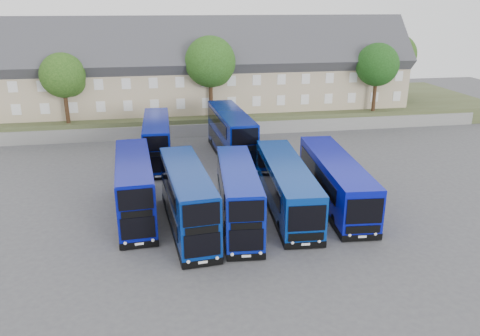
# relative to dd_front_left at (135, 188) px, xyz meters

# --- Properties ---
(ground) EXTENTS (120.00, 120.00, 0.00)m
(ground) POSITION_rel_dd_front_left_xyz_m (6.02, -3.83, -2.08)
(ground) COLOR #48484D
(ground) RESTS_ON ground
(retaining_wall) EXTENTS (70.00, 0.40, 1.50)m
(retaining_wall) POSITION_rel_dd_front_left_xyz_m (6.02, 20.17, -1.33)
(retaining_wall) COLOR slate
(retaining_wall) RESTS_ON ground
(earth_bank) EXTENTS (80.00, 20.00, 2.00)m
(earth_bank) POSITION_rel_dd_front_left_xyz_m (6.02, 30.17, -1.08)
(earth_bank) COLOR #444B2A
(earth_bank) RESTS_ON ground
(terrace_row) EXTENTS (54.00, 10.40, 11.20)m
(terrace_row) POSITION_rel_dd_front_left_xyz_m (6.02, 26.17, 4.52)
(terrace_row) COLOR tan
(terrace_row) RESTS_ON earth_bank
(dd_front_left) EXTENTS (3.09, 10.77, 4.23)m
(dd_front_left) POSITION_rel_dd_front_left_xyz_m (0.00, 0.00, 0.00)
(dd_front_left) COLOR #070E89
(dd_front_left) RESTS_ON ground
(dd_front_mid) EXTENTS (3.39, 10.89, 4.26)m
(dd_front_mid) POSITION_rel_dd_front_left_xyz_m (3.57, -2.84, 0.02)
(dd_front_mid) COLOR navy
(dd_front_mid) RESTS_ON ground
(dd_front_right) EXTENTS (3.17, 10.51, 4.12)m
(dd_front_right) POSITION_rel_dd_front_left_xyz_m (7.05, -2.76, -0.06)
(dd_front_right) COLOR #081899
(dd_front_right) RESTS_ON ground
(dd_rear_left) EXTENTS (2.55, 10.56, 4.18)m
(dd_rear_left) POSITION_rel_dd_front_left_xyz_m (1.66, 11.87, -0.02)
(dd_rear_left) COLOR #081694
(dd_rear_left) RESTS_ON ground
(dd_rear_right) EXTENTS (3.32, 11.76, 4.62)m
(dd_rear_right) POSITION_rel_dd_front_left_xyz_m (8.85, 11.96, 0.20)
(dd_rear_right) COLOR navy
(dd_rear_right) RESTS_ON ground
(coach_east_a) EXTENTS (3.52, 12.92, 3.49)m
(coach_east_a) POSITION_rel_dd_front_left_xyz_m (10.99, -0.77, -0.36)
(coach_east_a) COLOR navy
(coach_east_a) RESTS_ON ground
(coach_east_b) EXTENTS (3.68, 13.05, 3.52)m
(coach_east_b) POSITION_rel_dd_front_left_xyz_m (14.96, -0.39, -0.35)
(coach_east_b) COLOR #0910A6
(coach_east_b) RESTS_ON ground
(tree_west) EXTENTS (4.80, 4.80, 7.65)m
(tree_west) POSITION_rel_dd_front_left_xyz_m (-7.83, 21.26, 4.97)
(tree_west) COLOR #382314
(tree_west) RESTS_ON earth_bank
(tree_mid) EXTENTS (5.76, 5.76, 9.18)m
(tree_mid) POSITION_rel_dd_front_left_xyz_m (8.17, 21.77, 5.99)
(tree_mid) COLOR #382314
(tree_mid) RESTS_ON earth_bank
(tree_east) EXTENTS (5.12, 5.12, 8.16)m
(tree_east) POSITION_rel_dd_front_left_xyz_m (28.17, 21.27, 5.31)
(tree_east) COLOR #382314
(tree_east) RESTS_ON earth_bank
(tree_far) EXTENTS (5.44, 5.44, 8.67)m
(tree_far) POSITION_rel_dd_front_left_xyz_m (34.17, 28.27, 5.65)
(tree_far) COLOR #382314
(tree_far) RESTS_ON earth_bank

